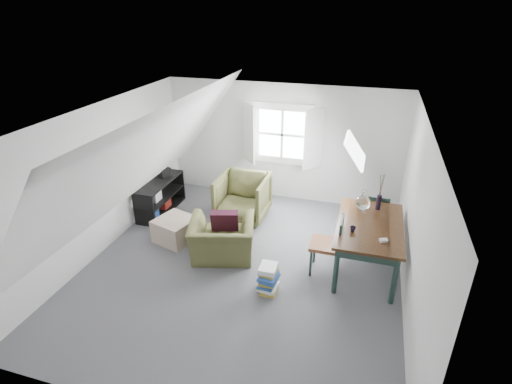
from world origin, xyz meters
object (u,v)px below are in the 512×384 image
(dining_chair_near, at_px, (328,244))
(armchair_near, at_px, (223,256))
(dining_table, at_px, (369,230))
(media_shelf, at_px, (160,199))
(ottoman, at_px, (176,230))
(dining_chair_far, at_px, (376,215))
(magazine_stack, at_px, (268,279))
(armchair_far, at_px, (243,217))

(dining_chair_near, bearing_deg, armchair_near, -80.44)
(dining_table, height_order, media_shelf, dining_table)
(ottoman, height_order, dining_table, dining_table)
(armchair_near, height_order, media_shelf, media_shelf)
(dining_chair_far, bearing_deg, magazine_stack, 49.92)
(armchair_near, height_order, dining_chair_near, dining_chair_near)
(armchair_far, xyz_separation_m, ottoman, (-0.90, -1.16, 0.21))
(ottoman, bearing_deg, media_shelf, 132.19)
(armchair_near, xyz_separation_m, armchair_far, (-0.10, 1.42, 0.00))
(dining_table, relative_size, dining_chair_near, 1.66)
(dining_chair_near, bearing_deg, media_shelf, -99.67)
(media_shelf, bearing_deg, ottoman, -47.75)
(armchair_near, xyz_separation_m, ottoman, (-1.01, 0.26, 0.21))
(ottoman, height_order, media_shelf, media_shelf)
(ottoman, distance_m, dining_chair_near, 2.79)
(armchair_near, xyz_separation_m, magazine_stack, (0.98, -0.65, 0.22))
(ottoman, xyz_separation_m, magazine_stack, (1.99, -0.91, 0.01))
(dining_table, relative_size, media_shelf, 1.26)
(ottoman, distance_m, dining_table, 3.40)
(ottoman, height_order, magazine_stack, magazine_stack)
(armchair_far, bearing_deg, ottoman, -127.24)
(dining_table, relative_size, magazine_stack, 3.83)
(armchair_near, xyz_separation_m, dining_chair_far, (2.47, 1.37, 0.47))
(dining_chair_near, bearing_deg, dining_table, 120.42)
(dining_table, relative_size, dining_chair_far, 1.86)
(armchair_far, distance_m, dining_table, 2.77)
(armchair_near, height_order, magazine_stack, magazine_stack)
(dining_table, bearing_deg, dining_chair_far, 86.36)
(ottoman, relative_size, magazine_stack, 1.47)
(dining_chair_near, relative_size, media_shelf, 0.76)
(magazine_stack, bearing_deg, media_shelf, 147.27)
(media_shelf, bearing_deg, armchair_far, 9.44)
(armchair_far, height_order, dining_chair_near, dining_chair_near)
(media_shelf, bearing_deg, magazine_stack, -32.66)
(dining_chair_far, relative_size, dining_chair_near, 0.89)
(dining_table, distance_m, magazine_stack, 1.76)
(dining_chair_far, distance_m, media_shelf, 4.28)
(dining_chair_far, bearing_deg, armchair_far, -4.86)
(dining_chair_far, bearing_deg, media_shelf, -0.68)
(ottoman, relative_size, dining_chair_far, 0.71)
(dining_table, distance_m, dining_chair_near, 0.68)
(dining_table, distance_m, dining_chair_far, 1.07)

